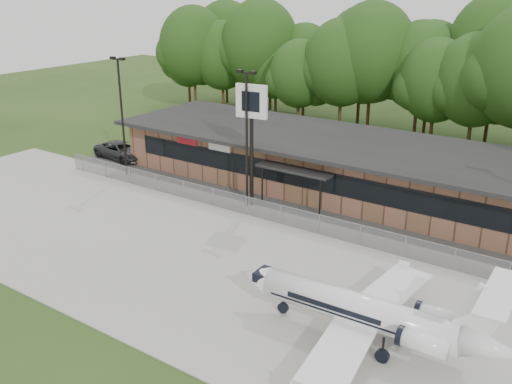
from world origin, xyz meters
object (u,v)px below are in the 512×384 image
Objects in this scene: terminal at (352,166)px; business_jet at (367,313)px; suv at (122,151)px; pole_sign at (252,115)px.

terminal is 3.02× the size of business_jet.
business_jet is (9.69, -18.43, -0.54)m from terminal.
business_jet is at bearing -109.60° from suv.
terminal is at bearing 48.67° from pole_sign.
terminal is 6.93× the size of suv.
suv is at bearing 162.81° from pole_sign.
business_jet is at bearing -45.59° from pole_sign.
business_jet reaches higher than suv.
pole_sign reaches higher than terminal.
pole_sign is (17.23, -2.90, 6.25)m from suv.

